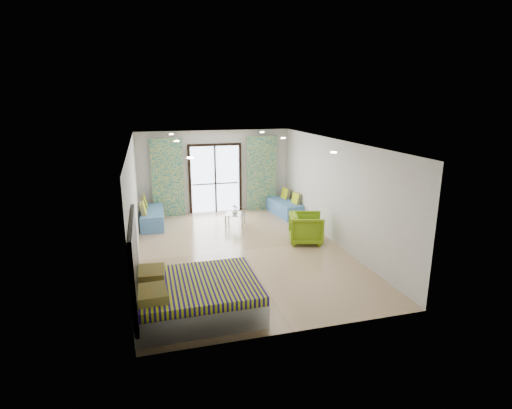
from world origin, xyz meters
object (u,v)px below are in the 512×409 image
object	(u,v)px
daybed_left	(152,217)
coffee_table	(235,215)
armchair	(306,227)
bed	(196,296)
daybed_right	(285,207)

from	to	relation	value
daybed_left	coffee_table	distance (m)	2.50
armchair	bed	bearing A→B (deg)	147.33
bed	daybed_left	bearing A→B (deg)	96.71
daybed_left	armchair	distance (m)	4.68
coffee_table	bed	bearing A→B (deg)	-110.53
bed	daybed_right	distance (m)	6.53
bed	coffee_table	xyz separation A→B (m)	(1.75, 4.68, 0.02)
daybed_right	coffee_table	bearing A→B (deg)	-165.25
daybed_left	daybed_right	distance (m)	4.23
daybed_left	daybed_right	world-z (taller)	daybed_left
daybed_right	coffee_table	size ratio (longest dim) A/B	2.26
coffee_table	daybed_left	bearing A→B (deg)	163.18
daybed_left	armchair	size ratio (longest dim) A/B	2.01
daybed_right	bed	bearing A→B (deg)	-131.23
bed	coffee_table	world-z (taller)	bed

